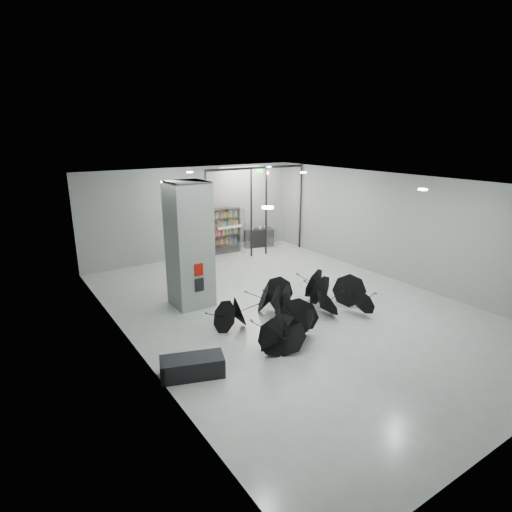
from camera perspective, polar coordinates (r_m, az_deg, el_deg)
room at (r=12.71m, az=4.88°, el=4.85°), size 14.00×14.02×4.01m
column at (r=13.31m, az=-9.13°, el=1.50°), size 1.20×1.20×4.00m
fire_cabinet at (r=12.96m, az=-7.85°, el=-1.87°), size 0.28×0.04×0.38m
info_panel at (r=13.12m, az=-7.76°, el=-3.94°), size 0.30×0.03×0.42m
exit_sign at (r=18.22m, az=0.49°, el=11.54°), size 0.30×0.06×0.15m
glass_partition at (r=18.59m, az=0.11°, el=6.55°), size 5.06×0.08×4.00m
bench at (r=10.02m, az=-8.73°, el=-14.75°), size 1.58×1.07×0.47m
bookshelf at (r=19.28m, az=-4.84°, el=3.41°), size 1.92×0.49×2.09m
shop_counter at (r=20.53m, az=0.30°, el=2.53°), size 1.55×0.90×0.88m
umbrella_cluster at (r=12.40m, az=5.40°, el=-7.77°), size 5.36×3.84×1.29m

